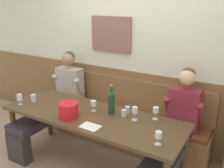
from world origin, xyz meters
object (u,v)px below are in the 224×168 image
Objects in this scene: person_left_seat at (55,100)px; wine_glass_center_front at (135,111)px; person_center_left_seat at (175,131)px; wine_glass_right_end at (158,136)px; ice_bucket at (69,110)px; wine_glass_center_rear at (20,98)px; water_tumbler_center at (33,98)px; wine_bottle_green_tall at (112,102)px; wine_glass_mid_left at (94,104)px; water_tumbler_right at (124,113)px; dining_table at (92,121)px; water_tumbler_left at (127,110)px; wine_glass_near_bucket at (156,111)px; wall_bench at (120,125)px.

person_left_seat reaches higher than wine_glass_center_front.
person_center_left_seat is 0.57m from wine_glass_right_end.
ice_bucket is 0.78m from wine_glass_center_rear.
water_tumbler_center is (-1.79, 0.14, -0.04)m from wine_glass_right_end.
wine_glass_mid_left is (-0.23, -0.04, -0.05)m from wine_bottle_green_tall.
wine_glass_right_end is (1.86, 0.02, 0.00)m from wine_glass_center_rear.
wine_glass_center_front reaches higher than water_tumbler_right.
wine_bottle_green_tall is at bearing 154.10° from wine_glass_right_end.
dining_table is 16.76× the size of wine_glass_right_end.
ice_bucket is at bearing 3.00° from wine_glass_center_rear.
water_tumbler_left is at bearing 21.77° from wine_glass_mid_left.
wine_glass_center_rear is 1.38m from water_tumbler_left.
wine_glass_near_bucket is 0.52m from wine_glass_right_end.
water_tumbler_center is at bearing -169.01° from wine_glass_mid_left.
water_tumbler_left is at bearing -3.22° from person_left_seat.
person_center_left_seat is 1.84m from water_tumbler_center.
wine_glass_mid_left is (-0.04, 0.09, 0.18)m from dining_table.
wine_glass_near_bucket is at bearing 27.86° from ice_bucket.
wine_bottle_green_tall is 1.21m from wine_glass_center_rear.
ice_bucket reaches higher than wine_glass_center_rear.
wall_bench is at bearing 127.65° from water_tumbler_left.
water_tumbler_right is at bearing 170.77° from wine_glass_center_front.
person_center_left_seat is at bearing 0.43° from person_left_seat.
ice_bucket is 0.68m from water_tumbler_left.
wine_bottle_green_tall is 0.21m from water_tumbler_left.
dining_table is at bearing -159.98° from person_center_left_seat.
person_left_seat is 1.79m from person_center_left_seat.
dining_table is 0.95m from person_left_seat.
wall_bench is at bearing 135.20° from wine_glass_right_end.
wine_glass_right_end reaches higher than water_tumbler_center.
dining_table is 14.04× the size of wine_glass_center_front.
wine_glass_center_front is 0.17m from water_tumbler_right.
wall_bench is 6.98× the size of wine_bottle_green_tall.
water_tumbler_left is (0.38, 0.15, -0.05)m from wine_glass_mid_left.
person_left_seat is 1.01× the size of person_center_left_seat.
ice_bucket reaches higher than wine_glass_center_front.
person_center_left_seat is 13.08× the size of water_tumbler_center.
wine_glass_mid_left is (-0.94, -0.23, 0.21)m from person_center_left_seat.
water_tumbler_center is (0.00, -0.39, 0.17)m from person_left_seat.
wine_bottle_green_tall reaches higher than water_tumbler_center.
wine_glass_right_end reaches higher than dining_table.
person_left_seat is 9.66× the size of wine_glass_right_end.
wine_glass_right_end reaches higher than water_tumbler_left.
water_tumbler_right is 0.09m from water_tumbler_left.
person_left_seat reaches higher than wine_glass_right_end.
water_tumbler_left is (0.34, -0.44, 0.49)m from wall_bench.
water_tumbler_center reaches higher than water_tumbler_right.
person_center_left_seat is (1.79, 0.01, 0.01)m from person_left_seat.
wine_glass_center_front is at bearing 3.95° from wine_glass_mid_left.
wine_glass_mid_left is 1.01× the size of wine_glass_right_end.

